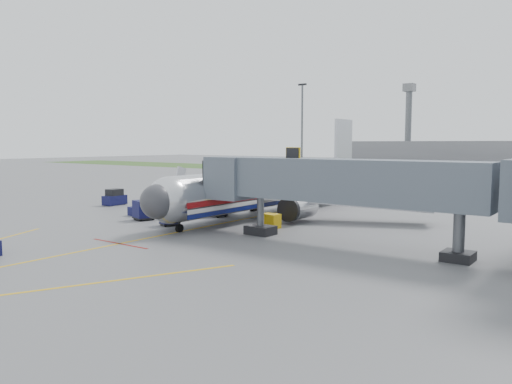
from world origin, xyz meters
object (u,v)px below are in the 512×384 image
Objects in this scene: belt_loader at (146,209)px; ramp_worker at (167,195)px; baggage_tug at (115,198)px; airliner at (272,188)px.

ramp_worker is at bearing 124.45° from belt_loader.
belt_loader is (8.81, -2.88, -0.33)m from baggage_tug.
baggage_tug is at bearing 161.89° from belt_loader.
belt_loader reaches higher than ramp_worker.
belt_loader is (-10.00, -8.08, -2.14)m from airliner.
airliner is at bearing 15.45° from baggage_tug.
airliner is 19.60m from baggage_tug.
belt_loader is at bearing -141.05° from airliner.
airliner is 12.84× the size of baggage_tug.
ramp_worker reaches higher than baggage_tug.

